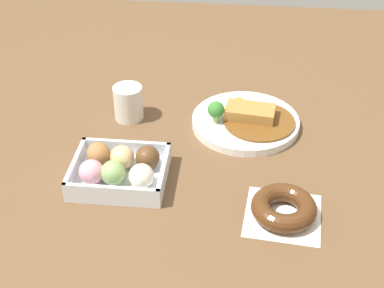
{
  "coord_description": "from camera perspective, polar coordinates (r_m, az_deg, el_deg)",
  "views": [
    {
      "loc": [
        0.03,
        -0.92,
        0.69
      ],
      "look_at": [
        -0.06,
        -0.02,
        0.03
      ],
      "focal_mm": 51.47,
      "sensor_mm": 36.0,
      "label": 1
    }
  ],
  "objects": [
    {
      "name": "donut_box",
      "position": [
        1.07,
        -7.53,
        -2.57
      ],
      "size": [
        0.18,
        0.15,
        0.06
      ],
      "color": "silver",
      "rests_on": "ground_plane"
    },
    {
      "name": "ground_plane",
      "position": [
        1.15,
        3.03,
        -0.74
      ],
      "size": [
        1.6,
        1.6,
        0.0
      ],
      "primitive_type": "plane",
      "color": "brown"
    },
    {
      "name": "coffee_mug",
      "position": [
        1.24,
        -6.61,
        4.27
      ],
      "size": [
        0.07,
        0.07,
        0.08
      ],
      "primitive_type": "cylinder",
      "color": "silver",
      "rests_on": "ground_plane"
    },
    {
      "name": "curry_plate",
      "position": [
        1.22,
        5.61,
        2.47
      ],
      "size": [
        0.24,
        0.24,
        0.07
      ],
      "color": "white",
      "rests_on": "ground_plane"
    },
    {
      "name": "chocolate_ring_donut",
      "position": [
        1.0,
        9.48,
        -6.58
      ],
      "size": [
        0.15,
        0.15,
        0.04
      ],
      "color": "white",
      "rests_on": "ground_plane"
    }
  ]
}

